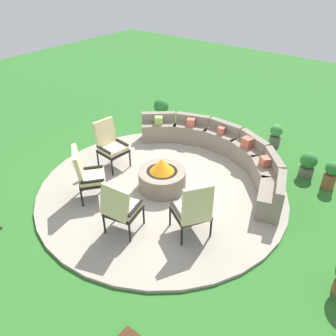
{
  "coord_description": "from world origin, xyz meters",
  "views": [
    {
      "loc": [
        3.66,
        -4.51,
        4.32
      ],
      "look_at": [
        0.0,
        0.2,
        0.45
      ],
      "focal_mm": 36.61,
      "sensor_mm": 36.0,
      "label": 1
    }
  ],
  "objects_px": {
    "potted_plant_2": "(331,174)",
    "potted_plant_0": "(161,109)",
    "curved_stone_bench": "(222,151)",
    "lounge_chair_back_left": "(120,207)",
    "fire_pit": "(162,177)",
    "lounge_chair_front_right": "(87,173)",
    "potted_plant_1": "(308,164)",
    "potted_plant_4": "(276,135)",
    "lounge_chair_back_right": "(193,209)",
    "lounge_chair_front_left": "(110,144)"
  },
  "relations": [
    {
      "from": "lounge_chair_back_left",
      "to": "potted_plant_1",
      "type": "relative_size",
      "value": 1.89
    },
    {
      "from": "curved_stone_bench",
      "to": "potted_plant_0",
      "type": "height_order",
      "value": "curved_stone_bench"
    },
    {
      "from": "lounge_chair_back_right",
      "to": "lounge_chair_front_right",
      "type": "bearing_deg",
      "value": 130.62
    },
    {
      "from": "potted_plant_2",
      "to": "potted_plant_4",
      "type": "distance_m",
      "value": 1.95
    },
    {
      "from": "lounge_chair_front_left",
      "to": "potted_plant_2",
      "type": "height_order",
      "value": "lounge_chair_front_left"
    },
    {
      "from": "curved_stone_bench",
      "to": "potted_plant_0",
      "type": "bearing_deg",
      "value": 159.45
    },
    {
      "from": "fire_pit",
      "to": "potted_plant_0",
      "type": "xyz_separation_m",
      "value": [
        -2.14,
        2.64,
        0.06
      ]
    },
    {
      "from": "lounge_chair_front_left",
      "to": "potted_plant_0",
      "type": "distance_m",
      "value": 2.74
    },
    {
      "from": "lounge_chair_front_left",
      "to": "potted_plant_0",
      "type": "height_order",
      "value": "lounge_chair_front_left"
    },
    {
      "from": "lounge_chair_front_right",
      "to": "potted_plant_4",
      "type": "relative_size",
      "value": 1.98
    },
    {
      "from": "lounge_chair_front_left",
      "to": "curved_stone_bench",
      "type": "bearing_deg",
      "value": 137.26
    },
    {
      "from": "potted_plant_4",
      "to": "lounge_chair_front_left",
      "type": "bearing_deg",
      "value": -127.84
    },
    {
      "from": "lounge_chair_front_right",
      "to": "lounge_chair_back_right",
      "type": "xyz_separation_m",
      "value": [
        2.22,
        0.38,
        -0.01
      ]
    },
    {
      "from": "potted_plant_1",
      "to": "potted_plant_2",
      "type": "bearing_deg",
      "value": -17.73
    },
    {
      "from": "potted_plant_0",
      "to": "lounge_chair_back_right",
      "type": "bearing_deg",
      "value": -44.87
    },
    {
      "from": "potted_plant_1",
      "to": "potted_plant_2",
      "type": "height_order",
      "value": "potted_plant_2"
    },
    {
      "from": "curved_stone_bench",
      "to": "potted_plant_0",
      "type": "xyz_separation_m",
      "value": [
        -2.58,
        0.97,
        0.04
      ]
    },
    {
      "from": "curved_stone_bench",
      "to": "lounge_chair_back_left",
      "type": "xyz_separation_m",
      "value": [
        -0.18,
        -3.13,
        0.27
      ]
    },
    {
      "from": "potted_plant_2",
      "to": "potted_plant_0",
      "type": "bearing_deg",
      "value": 175.18
    },
    {
      "from": "curved_stone_bench",
      "to": "lounge_chair_front_right",
      "type": "xyz_separation_m",
      "value": [
        -1.38,
        -2.81,
        0.29
      ]
    },
    {
      "from": "curved_stone_bench",
      "to": "potted_plant_2",
      "type": "xyz_separation_m",
      "value": [
        2.28,
        0.56,
        -0.02
      ]
    },
    {
      "from": "fire_pit",
      "to": "lounge_chair_back_left",
      "type": "relative_size",
      "value": 0.89
    },
    {
      "from": "lounge_chair_front_right",
      "to": "lounge_chair_back_right",
      "type": "height_order",
      "value": "lounge_chair_front_right"
    },
    {
      "from": "lounge_chair_front_left",
      "to": "lounge_chair_front_right",
      "type": "height_order",
      "value": "lounge_chair_front_right"
    },
    {
      "from": "fire_pit",
      "to": "lounge_chair_front_right",
      "type": "relative_size",
      "value": 0.85
    },
    {
      "from": "potted_plant_2",
      "to": "fire_pit",
      "type": "bearing_deg",
      "value": -140.63
    },
    {
      "from": "lounge_chair_front_left",
      "to": "potted_plant_2",
      "type": "relative_size",
      "value": 1.73
    },
    {
      "from": "lounge_chair_back_left",
      "to": "potted_plant_1",
      "type": "bearing_deg",
      "value": 49.94
    },
    {
      "from": "lounge_chair_front_left",
      "to": "potted_plant_4",
      "type": "height_order",
      "value": "lounge_chair_front_left"
    },
    {
      "from": "lounge_chair_back_left",
      "to": "curved_stone_bench",
      "type": "bearing_deg",
      "value": 73.31
    },
    {
      "from": "curved_stone_bench",
      "to": "lounge_chair_front_right",
      "type": "height_order",
      "value": "lounge_chair_front_right"
    },
    {
      "from": "fire_pit",
      "to": "lounge_chair_back_right",
      "type": "height_order",
      "value": "lounge_chair_back_right"
    },
    {
      "from": "fire_pit",
      "to": "potted_plant_0",
      "type": "relative_size",
      "value": 1.41
    },
    {
      "from": "curved_stone_bench",
      "to": "potted_plant_1",
      "type": "height_order",
      "value": "curved_stone_bench"
    },
    {
      "from": "curved_stone_bench",
      "to": "lounge_chair_front_right",
      "type": "relative_size",
      "value": 3.72
    },
    {
      "from": "curved_stone_bench",
      "to": "lounge_chair_back_left",
      "type": "height_order",
      "value": "lounge_chair_back_left"
    },
    {
      "from": "lounge_chair_back_left",
      "to": "potted_plant_1",
      "type": "height_order",
      "value": "lounge_chair_back_left"
    },
    {
      "from": "potted_plant_4",
      "to": "lounge_chair_back_left",
      "type": "bearing_deg",
      "value": -99.8
    },
    {
      "from": "potted_plant_4",
      "to": "lounge_chair_back_right",
      "type": "bearing_deg",
      "value": -87.16
    },
    {
      "from": "fire_pit",
      "to": "lounge_chair_front_left",
      "type": "bearing_deg",
      "value": -179.63
    },
    {
      "from": "fire_pit",
      "to": "curved_stone_bench",
      "type": "relative_size",
      "value": 0.23
    },
    {
      "from": "fire_pit",
      "to": "lounge_chair_back_right",
      "type": "xyz_separation_m",
      "value": [
        1.27,
        -0.76,
        0.29
      ]
    },
    {
      "from": "lounge_chair_back_right",
      "to": "lounge_chair_front_left",
      "type": "bearing_deg",
      "value": 105.64
    },
    {
      "from": "potted_plant_1",
      "to": "potted_plant_2",
      "type": "distance_m",
      "value": 0.55
    },
    {
      "from": "fire_pit",
      "to": "potted_plant_4",
      "type": "xyz_separation_m",
      "value": [
        1.07,
        3.27,
        -0.02
      ]
    },
    {
      "from": "lounge_chair_front_left",
      "to": "potted_plant_1",
      "type": "bearing_deg",
      "value": 129.22
    },
    {
      "from": "potted_plant_1",
      "to": "lounge_chair_front_right",
      "type": "bearing_deg",
      "value": -131.58
    },
    {
      "from": "curved_stone_bench",
      "to": "lounge_chair_back_right",
      "type": "xyz_separation_m",
      "value": [
        0.83,
        -2.43,
        0.27
      ]
    },
    {
      "from": "curved_stone_bench",
      "to": "lounge_chair_front_right",
      "type": "bearing_deg",
      "value": -116.18
    },
    {
      "from": "lounge_chair_back_left",
      "to": "potted_plant_2",
      "type": "distance_m",
      "value": 4.44
    }
  ]
}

